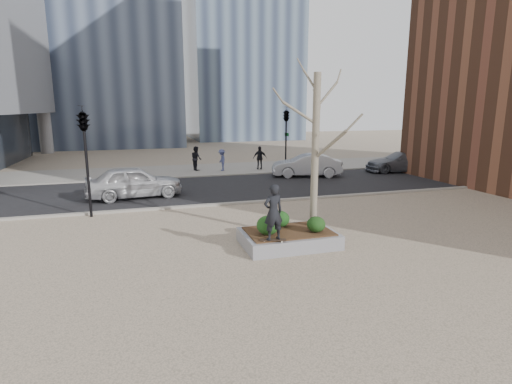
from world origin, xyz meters
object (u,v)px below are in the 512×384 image
object	(u,v)px
planter	(288,238)
police_car	(134,182)
skateboard	(273,241)
skateboarder	(273,212)

from	to	relation	value
planter	police_car	world-z (taller)	police_car
skateboard	skateboarder	size ratio (longest dim) A/B	0.46
skateboarder	police_car	distance (m)	10.37
skateboarder	police_car	bearing A→B (deg)	-75.57
planter	skateboarder	xyz separation A→B (m)	(-0.81, -0.79, 1.15)
skateboarder	planter	bearing A→B (deg)	-143.56
planter	police_car	xyz separation A→B (m)	(-4.75, 8.79, 0.58)
skateboard	skateboarder	bearing A→B (deg)	16.38
planter	police_car	size ratio (longest dim) A/B	0.65
planter	police_car	distance (m)	10.01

